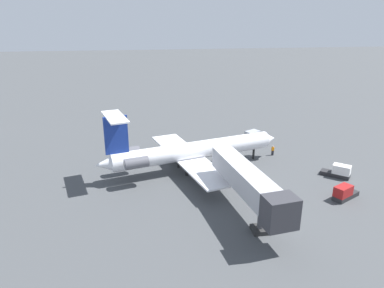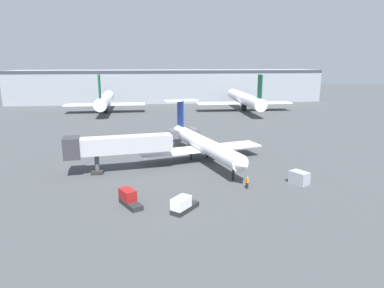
% 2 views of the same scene
% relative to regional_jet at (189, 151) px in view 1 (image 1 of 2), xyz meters
% --- Properties ---
extents(ground_plane, '(400.00, 400.00, 0.10)m').
position_rel_regional_jet_xyz_m(ground_plane, '(0.59, -3.26, -3.21)').
color(ground_plane, '#424447').
extents(regional_jet, '(22.47, 28.76, 9.65)m').
position_rel_regional_jet_xyz_m(regional_jet, '(0.00, 0.00, 0.00)').
color(regional_jet, white).
rests_on(regional_jet, ground_plane).
extents(jet_bridge, '(16.85, 5.23, 6.03)m').
position_rel_regional_jet_xyz_m(jet_bridge, '(-14.91, -4.97, 1.18)').
color(jet_bridge, '#ADADB2').
rests_on(jet_bridge, ground_plane).
extents(ground_crew_marshaller, '(0.31, 0.43, 1.69)m').
position_rel_regional_jet_xyz_m(ground_crew_marshaller, '(3.98, -14.76, -2.31)').
color(ground_crew_marshaller, black).
rests_on(ground_crew_marshaller, ground_plane).
extents(baggage_tug_lead, '(3.68, 3.93, 1.90)m').
position_rel_regional_jet_xyz_m(baggage_tug_lead, '(-5.64, -21.13, -2.33)').
color(baggage_tug_lead, '#262628').
rests_on(baggage_tug_lead, ground_plane).
extents(baggage_tug_trailing, '(3.11, 4.19, 1.90)m').
position_rel_regional_jet_xyz_m(baggage_tug_trailing, '(-11.93, -18.31, -2.33)').
color(baggage_tug_trailing, '#262628').
rests_on(baggage_tug_trailing, ground_plane).
extents(cargo_container_uld, '(2.75, 3.08, 1.78)m').
position_rel_regional_jet_xyz_m(cargo_container_uld, '(11.96, -13.78, -2.27)').
color(cargo_container_uld, '#999EA8').
rests_on(cargo_container_uld, ground_plane).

